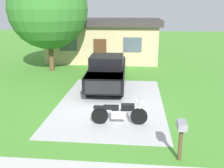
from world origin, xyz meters
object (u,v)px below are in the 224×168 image
at_px(pickup_truck, 107,70).
at_px(mailbox, 181,130).
at_px(neighbor_house, 104,39).
at_px(motorcycle, 120,113).
at_px(shade_tree, 48,9).

relative_size(pickup_truck, mailbox, 4.51).
height_order(pickup_truck, neighbor_house, neighbor_house).
distance_m(motorcycle, neighbor_house, 13.34).
bearing_deg(pickup_truck, motorcycle, -78.24).
height_order(motorcycle, mailbox, mailbox).
height_order(mailbox, neighbor_house, neighbor_house).
xyz_separation_m(motorcycle, mailbox, (1.97, -2.36, 0.51)).
distance_m(motorcycle, shade_tree, 10.95).
relative_size(motorcycle, pickup_truck, 0.39).
bearing_deg(neighbor_house, mailbox, -74.68).
relative_size(shade_tree, neighbor_house, 0.74).
xyz_separation_m(motorcycle, shade_tree, (-5.54, 8.62, 3.85)).
bearing_deg(shade_tree, neighbor_house, 53.68).
distance_m(pickup_truck, mailbox, 8.03).
bearing_deg(mailbox, pickup_truck, 112.15).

